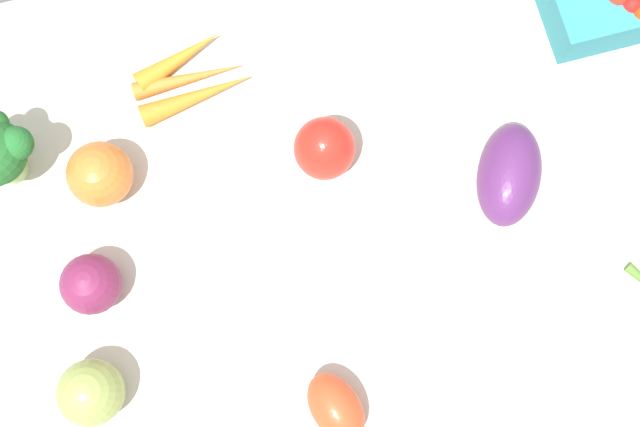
{
  "coord_description": "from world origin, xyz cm",
  "views": [
    {
      "loc": [
        5.71,
        21.52,
        103.31
      ],
      "look_at": [
        0.0,
        0.0,
        4.0
      ],
      "focal_mm": 47.72,
      "sensor_mm": 36.0,
      "label": 1
    }
  ],
  "objects_px": {
    "berry_basket": "(596,1)",
    "heirloom_tomato_orange": "(100,174)",
    "bell_pepper_red": "(325,149)",
    "red_onion_center": "(91,284)",
    "heirloom_tomato_green": "(91,393)",
    "roma_tomato": "(336,407)",
    "eggplant": "(509,175)",
    "carrot_bunch": "(190,78)"
  },
  "relations": [
    {
      "from": "berry_basket",
      "to": "heirloom_tomato_orange",
      "type": "bearing_deg",
      "value": 5.51
    },
    {
      "from": "red_onion_center",
      "to": "bell_pepper_red",
      "type": "distance_m",
      "value": 0.32
    },
    {
      "from": "eggplant",
      "to": "roma_tomato",
      "type": "height_order",
      "value": "eggplant"
    },
    {
      "from": "heirloom_tomato_green",
      "to": "bell_pepper_red",
      "type": "distance_m",
      "value": 0.39
    },
    {
      "from": "carrot_bunch",
      "to": "bell_pepper_red",
      "type": "bearing_deg",
      "value": 134.27
    },
    {
      "from": "roma_tomato",
      "to": "heirloom_tomato_green",
      "type": "bearing_deg",
      "value": -125.57
    },
    {
      "from": "heirloom_tomato_green",
      "to": "red_onion_center",
      "type": "bearing_deg",
      "value": -101.23
    },
    {
      "from": "eggplant",
      "to": "roma_tomato",
      "type": "bearing_deg",
      "value": 153.69
    },
    {
      "from": "eggplant",
      "to": "heirloom_tomato_green",
      "type": "height_order",
      "value": "heirloom_tomato_green"
    },
    {
      "from": "heirloom_tomato_green",
      "to": "roma_tomato",
      "type": "bearing_deg",
      "value": 161.77
    },
    {
      "from": "berry_basket",
      "to": "carrot_bunch",
      "type": "relative_size",
      "value": 0.75
    },
    {
      "from": "berry_basket",
      "to": "roma_tomato",
      "type": "height_order",
      "value": "berry_basket"
    },
    {
      "from": "eggplant",
      "to": "berry_basket",
      "type": "xyz_separation_m",
      "value": [
        -0.17,
        -0.19,
        -0.0
      ]
    },
    {
      "from": "carrot_bunch",
      "to": "eggplant",
      "type": "bearing_deg",
      "value": 146.45
    },
    {
      "from": "eggplant",
      "to": "roma_tomato",
      "type": "relative_size",
      "value": 1.51
    },
    {
      "from": "carrot_bunch",
      "to": "berry_basket",
      "type": "bearing_deg",
      "value": 175.6
    },
    {
      "from": "roma_tomato",
      "to": "red_onion_center",
      "type": "bearing_deg",
      "value": -148.37
    },
    {
      "from": "eggplant",
      "to": "berry_basket",
      "type": "bearing_deg",
      "value": -16.96
    },
    {
      "from": "carrot_bunch",
      "to": "roma_tomato",
      "type": "bearing_deg",
      "value": 99.45
    },
    {
      "from": "eggplant",
      "to": "heirloom_tomato_orange",
      "type": "relative_size",
      "value": 1.61
    },
    {
      "from": "heirloom_tomato_green",
      "to": "carrot_bunch",
      "type": "xyz_separation_m",
      "value": [
        -0.19,
        -0.35,
        -0.02
      ]
    },
    {
      "from": "roma_tomato",
      "to": "heirloom_tomato_orange",
      "type": "bearing_deg",
      "value": -166.22
    },
    {
      "from": "eggplant",
      "to": "roma_tomato",
      "type": "distance_m",
      "value": 0.34
    },
    {
      "from": "bell_pepper_red",
      "to": "red_onion_center",
      "type": "bearing_deg",
      "value": 15.91
    },
    {
      "from": "heirloom_tomato_green",
      "to": "heirloom_tomato_orange",
      "type": "relative_size",
      "value": 0.96
    },
    {
      "from": "eggplant",
      "to": "bell_pepper_red",
      "type": "relative_size",
      "value": 1.44
    },
    {
      "from": "red_onion_center",
      "to": "heirloom_tomato_orange",
      "type": "bearing_deg",
      "value": -106.56
    },
    {
      "from": "heirloom_tomato_orange",
      "to": "bell_pepper_red",
      "type": "distance_m",
      "value": 0.27
    },
    {
      "from": "berry_basket",
      "to": "carrot_bunch",
      "type": "bearing_deg",
      "value": -4.4
    },
    {
      "from": "heirloom_tomato_green",
      "to": "heirloom_tomato_orange",
      "type": "xyz_separation_m",
      "value": [
        -0.06,
        -0.25,
        0.0
      ]
    },
    {
      "from": "berry_basket",
      "to": "roma_tomato",
      "type": "relative_size",
      "value": 1.35
    },
    {
      "from": "red_onion_center",
      "to": "heirloom_tomato_green",
      "type": "height_order",
      "value": "heirloom_tomato_green"
    },
    {
      "from": "carrot_bunch",
      "to": "roma_tomato",
      "type": "height_order",
      "value": "roma_tomato"
    },
    {
      "from": "heirloom_tomato_orange",
      "to": "carrot_bunch",
      "type": "bearing_deg",
      "value": -141.65
    },
    {
      "from": "red_onion_center",
      "to": "heirloom_tomato_orange",
      "type": "relative_size",
      "value": 0.91
    },
    {
      "from": "eggplant",
      "to": "roma_tomato",
      "type": "xyz_separation_m",
      "value": [
        0.27,
        0.21,
        -0.01
      ]
    },
    {
      "from": "heirloom_tomato_green",
      "to": "berry_basket",
      "type": "xyz_separation_m",
      "value": [
        -0.71,
        -0.31,
        -0.0
      ]
    },
    {
      "from": "red_onion_center",
      "to": "eggplant",
      "type": "bearing_deg",
      "value": -179.91
    },
    {
      "from": "eggplant",
      "to": "bell_pepper_red",
      "type": "bearing_deg",
      "value": 93.23
    },
    {
      "from": "heirloom_tomato_green",
      "to": "berry_basket",
      "type": "distance_m",
      "value": 0.77
    },
    {
      "from": "heirloom_tomato_green",
      "to": "bell_pepper_red",
      "type": "relative_size",
      "value": 0.86
    },
    {
      "from": "carrot_bunch",
      "to": "bell_pepper_red",
      "type": "xyz_separation_m",
      "value": [
        -0.14,
        0.14,
        0.03
      ]
    }
  ]
}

